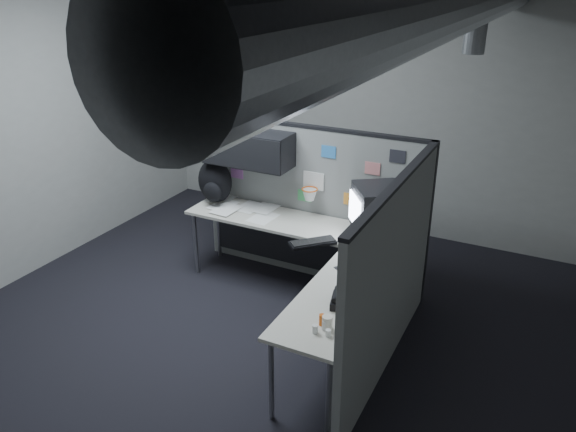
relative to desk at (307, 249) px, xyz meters
The scene contains 12 objects.
room 1.69m from the desk, 59.55° to the right, with size 5.62×5.62×3.22m.
partition_back 0.77m from the desk, 126.93° to the left, with size 2.44×0.42×1.63m.
partition_right 1.09m from the desk, 26.97° to the right, with size 0.07×2.23×1.63m.
desk is the anchor object (origin of this frame).
monitor 0.76m from the desk, 25.65° to the left, with size 0.62×0.62×0.51m.
keyboard 0.19m from the desk, 43.92° to the right, with size 0.41×0.41×0.04m.
mouse 0.69m from the desk, 33.83° to the right, with size 0.25×0.26×0.04m.
phone 1.17m from the desk, 51.59° to the right, with size 0.24×0.25×0.10m.
bottles 1.46m from the desk, 60.94° to the right, with size 0.14×0.16×0.08m.
cup 1.45m from the desk, 59.56° to the right, with size 0.07×0.07×0.10m, color silver.
papers 0.98m from the desk, 159.95° to the left, with size 0.87×0.56×0.02m.
backpack 1.34m from the desk, 164.02° to the left, with size 0.40×0.36×0.47m.
Camera 1 is at (2.09, -3.56, 3.00)m, focal length 35.00 mm.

